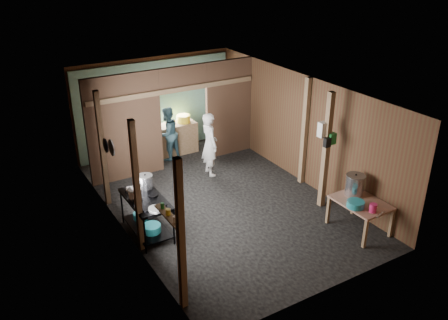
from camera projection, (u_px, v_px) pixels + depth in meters
floor at (219, 201)px, 10.60m from camera, size 4.50×7.00×0.00m
ceiling at (219, 89)px, 9.51m from camera, size 4.50×7.00×0.00m
wall_back at (155, 104)px, 12.79m from camera, size 4.50×0.00×2.60m
wall_front at (332, 224)px, 7.33m from camera, size 4.50×0.00×2.60m
wall_left at (118, 172)px, 9.01m from camera, size 0.00×7.00×2.60m
wall_right at (301, 129)px, 11.10m from camera, size 0.00×7.00×2.60m
partition_left at (125, 128)px, 11.16m from camera, size 1.85×0.10×2.60m
partition_right at (229, 108)px, 12.50m from camera, size 1.35×0.10×2.60m
partition_header at (183, 78)px, 11.47m from camera, size 1.30×0.10×0.60m
turquoise_panel at (156, 107)px, 12.76m from camera, size 4.40×0.06×2.50m
back_counter at (175, 139)px, 12.86m from camera, size 1.20×0.50×0.85m
wall_clock at (163, 83)px, 12.57m from camera, size 0.20×0.03×0.20m
post_left_a at (181, 237)px, 7.02m from camera, size 0.10×0.12×2.60m
post_left_b at (137, 188)px, 8.42m from camera, size 0.10×0.12×2.60m
post_left_c at (102, 150)px, 9.98m from camera, size 0.10×0.12×2.60m
post_right at (304, 132)px, 10.91m from camera, size 0.10×0.12×2.60m
post_free at (326, 151)px, 9.90m from camera, size 0.12×0.12×2.60m
cross_beam at (175, 90)px, 11.42m from camera, size 4.40×0.12×0.12m
pan_lid_big at (112, 148)px, 9.20m from camera, size 0.03×0.34×0.34m
pan_lid_small at (106, 146)px, 9.55m from camera, size 0.03×0.30×0.30m
wall_shelf at (168, 215)px, 7.38m from camera, size 0.14×0.80×0.03m
jar_white at (175, 219)px, 7.15m from camera, size 0.07×0.07×0.10m
jar_yellow at (168, 212)px, 7.35m from camera, size 0.08×0.08×0.10m
jar_green at (162, 206)px, 7.52m from camera, size 0.06×0.06×0.10m
bag_white at (324, 129)px, 9.74m from camera, size 0.22×0.15×0.32m
bag_green at (332, 138)px, 9.76m from camera, size 0.16×0.12×0.24m
bag_black at (327, 142)px, 9.70m from camera, size 0.14×0.10×0.20m
gas_range at (147, 216)px, 9.27m from camera, size 0.70×1.35×0.80m
prep_table at (359, 216)px, 9.42m from camera, size 0.80×1.09×0.65m
stove_pot_large at (145, 182)px, 9.43m from camera, size 0.34×0.34×0.30m
stove_pot_med at (135, 194)px, 9.05m from camera, size 0.33×0.33×0.23m
stove_saucepan at (130, 190)px, 9.29m from camera, size 0.17×0.17×0.10m
frying_pan at (156, 209)px, 8.68m from camera, size 0.47×0.58×0.07m
blue_tub_front at (152, 228)px, 9.17m from camera, size 0.36×0.36×0.15m
blue_tub_back at (141, 216)px, 9.62m from camera, size 0.31×0.31×0.12m
stock_pot at (355, 185)px, 9.47m from camera, size 0.45×0.45×0.45m
wash_basin at (356, 204)px, 9.06m from camera, size 0.44×0.44×0.13m
pink_bucket at (373, 208)px, 8.89m from camera, size 0.15×0.15×0.17m
knife at (380, 214)px, 8.83m from camera, size 0.30×0.12×0.01m
yellow_tub at (183, 119)px, 12.78m from camera, size 0.37×0.37×0.21m
cook at (210, 144)px, 11.53m from camera, size 0.44×0.62×1.61m
worker_back at (167, 134)px, 12.38m from camera, size 0.87×0.79×1.45m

